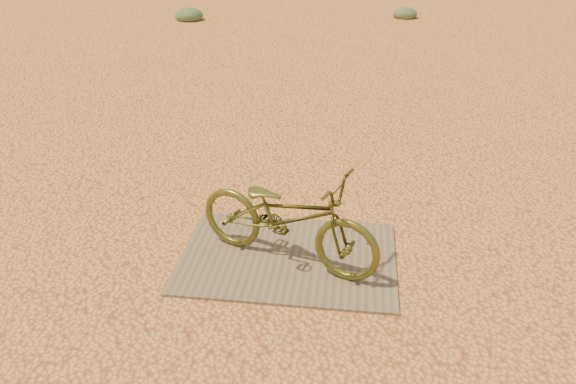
# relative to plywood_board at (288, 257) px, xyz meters

# --- Properties ---
(ground) EXTENTS (120.00, 120.00, 0.00)m
(ground) POSITION_rel_plywood_board_xyz_m (-0.27, -0.15, -0.01)
(ground) COLOR #E6A14F
(ground) RESTS_ON ground
(plywood_board) EXTENTS (1.66, 1.16, 0.02)m
(plywood_board) POSITION_rel_plywood_board_xyz_m (0.00, 0.00, 0.00)
(plywood_board) COLOR brown
(plywood_board) RESTS_ON ground
(bicycle) EXTENTS (1.55, 0.99, 0.77)m
(bicycle) POSITION_rel_plywood_board_xyz_m (0.00, -0.05, 0.40)
(bicycle) COLOR #4F521D
(bicycle) RESTS_ON plywood_board
(kale_a) EXTENTS (0.64, 0.64, 0.35)m
(kale_a) POSITION_rel_plywood_board_xyz_m (-3.48, 9.29, -0.01)
(kale_a) COLOR #50704A
(kale_a) RESTS_ON ground
(kale_b) EXTENTS (0.56, 0.56, 0.31)m
(kale_b) POSITION_rel_plywood_board_xyz_m (1.46, 10.19, -0.01)
(kale_b) COLOR #50704A
(kale_b) RESTS_ON ground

